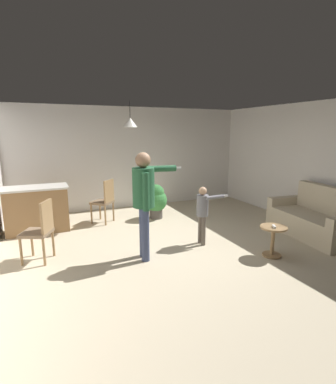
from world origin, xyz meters
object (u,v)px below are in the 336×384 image
Objects in this scene: person_adult at (144,194)px; potted_plant_corner at (156,200)px; dining_chair_by_counter at (41,229)px; kitchen_counter at (37,209)px; person_child at (203,209)px; dining_chair_near_wall at (105,199)px; side_table_by_couch at (273,238)px; spare_remote_on_table at (274,227)px; couch_floral at (315,220)px.

person_adult is 2.11× the size of potted_plant_corner.
potted_plant_corner is at bearing -35.40° from dining_chair_by_counter.
dining_chair_by_counter is (0.06, -1.59, 0.07)m from kitchen_counter.
dining_chair_near_wall is at bearing -147.48° from person_child.
dining_chair_by_counter reaches higher than side_table_by_couch.
potted_plant_corner is 6.37× the size of spare_remote_on_table.
side_table_by_couch is 0.30× the size of person_adult.
dining_chair_by_counter is (-1.56, 0.58, -0.54)m from person_adult.
dining_chair_near_wall is at bearing 173.15° from potted_plant_corner.
kitchen_counter is at bearing 177.41° from potted_plant_corner.
kitchen_counter is 1.16× the size of person_child.
person_child is at bearing 106.78° from person_adult.
potted_plant_corner reaches higher than spare_remote_on_table.
person_child is (2.80, -2.00, 0.20)m from kitchen_counter.
spare_remote_on_table is (3.57, -2.98, 0.06)m from kitchen_counter.
couch_floral is 5.11m from dining_chair_by_counter.
side_table_by_couch is at bearing 38.71° from person_child.
dining_chair_by_counter is at bearing -149.94° from potted_plant_corner.
dining_chair_near_wall is 3.70m from spare_remote_on_table.
person_adult reaches higher than couch_floral.
dining_chair_by_counter is 2.11m from dining_chair_near_wall.
dining_chair_by_counter reaches higher than potted_plant_corner.
potted_plant_corner is (2.60, -0.12, -0.02)m from kitchen_counter.
person_child reaches higher than spare_remote_on_table.
spare_remote_on_table is at bearing -129.43° from side_table_by_couch.
spare_remote_on_table is at bearing 75.76° from person_adult.
side_table_by_couch is (-1.48, -0.43, -0.00)m from couch_floral.
side_table_by_couch is at bearing -39.22° from kitchen_counter.
person_adult is at bearing -85.92° from dining_chair_by_counter.
kitchen_counter reaches higher than side_table_by_couch.
dining_chair_near_wall is (-1.38, 2.02, -0.13)m from person_child.
person_adult is at bearing 158.81° from side_table_by_couch.
kitchen_counter is 4.65m from spare_remote_on_table.
dining_chair_near_wall is at bearing -166.30° from person_adult.
spare_remote_on_table is (2.15, -3.01, -0.01)m from dining_chair_near_wall.
side_table_by_couch is 3.80m from dining_chair_by_counter.
person_child is at bearing 83.92° from couch_floral.
spare_remote_on_table is (1.95, -0.81, -0.55)m from person_adult.
person_adult is 1.61× the size of person_child.
dining_chair_near_wall is (-0.20, 2.20, -0.54)m from person_adult.
side_table_by_couch is 0.22m from spare_remote_on_table.
person_child is 1.90m from potted_plant_corner.
person_adult reaches higher than dining_chair_by_counter.
side_table_by_couch is (3.60, -2.94, -0.15)m from kitchen_counter.
person_child reaches higher than dining_chair_by_counter.
person_adult is at bearing -53.30° from kitchen_counter.
side_table_by_couch is at bearing -70.51° from potted_plant_corner.
spare_remote_on_table reaches higher than side_table_by_couch.
person_adult is (1.62, -2.17, 0.61)m from kitchen_counter.
dining_chair_by_counter is at bearing -102.03° from person_adult.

